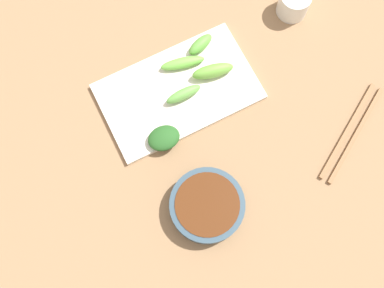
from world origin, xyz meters
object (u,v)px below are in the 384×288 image
object	(u,v)px
serving_plate	(178,92)
tea_cup	(294,3)
sauce_bowl	(207,206)
chopsticks	(352,133)

from	to	relation	value
serving_plate	tea_cup	distance (m)	0.31
sauce_bowl	chopsticks	size ratio (longest dim) A/B	0.67
sauce_bowl	serving_plate	distance (m)	0.24
sauce_bowl	chopsticks	xyz separation A→B (m)	(0.00, -0.33, -0.02)
serving_plate	tea_cup	bearing A→B (deg)	-78.82
serving_plate	chopsticks	distance (m)	0.36
serving_plate	chopsticks	xyz separation A→B (m)	(-0.23, -0.27, -0.00)
sauce_bowl	chopsticks	world-z (taller)	sauce_bowl
serving_plate	tea_cup	size ratio (longest dim) A/B	4.78
sauce_bowl	serving_plate	xyz separation A→B (m)	(0.24, -0.06, -0.02)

